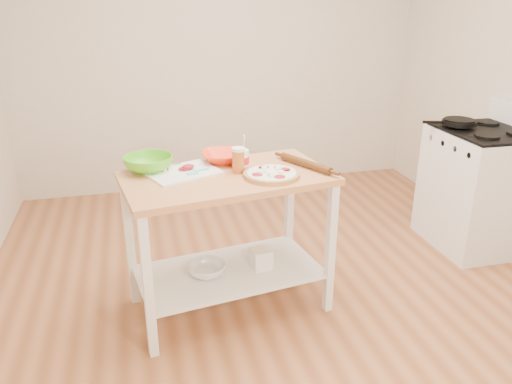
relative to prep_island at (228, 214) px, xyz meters
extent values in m
cube|color=#A6653D|center=(0.37, -0.02, -0.66)|extent=(4.00, 4.50, 0.02)
cube|color=beige|center=(0.37, 2.24, 0.70)|extent=(4.00, 0.02, 2.70)
cube|color=tan|center=(0.00, 0.00, 0.23)|extent=(1.29, 0.83, 0.04)
cube|color=white|center=(0.00, 0.00, -0.40)|extent=(1.20, 0.76, 0.02)
cube|color=white|center=(-0.51, -0.37, -0.22)|extent=(0.06, 0.06, 0.86)
cube|color=white|center=(-0.59, 0.20, -0.22)|extent=(0.06, 0.06, 0.86)
cube|color=white|center=(0.59, -0.20, -0.22)|extent=(0.06, 0.06, 0.86)
cube|color=white|center=(0.51, 0.37, -0.22)|extent=(0.06, 0.06, 0.86)
cube|color=silver|center=(2.05, 0.39, -0.19)|extent=(0.62, 0.73, 0.92)
cube|color=black|center=(2.05, 0.39, 0.28)|extent=(0.58, 0.69, 0.02)
cylinder|color=black|center=(1.90, 0.53, 0.32)|extent=(0.25, 0.25, 0.03)
cube|color=black|center=(1.72, 0.59, 0.32)|extent=(0.16, 0.07, 0.02)
cylinder|color=tan|center=(0.24, -0.09, 0.26)|extent=(0.33, 0.33, 0.02)
cylinder|color=tan|center=(0.24, -0.09, 0.27)|extent=(0.33, 0.33, 0.01)
cylinder|color=white|center=(0.24, -0.09, 0.27)|extent=(0.29, 0.29, 0.01)
cylinder|color=maroon|center=(0.34, -0.07, 0.28)|extent=(0.06, 0.06, 0.01)
cylinder|color=maroon|center=(0.22, 0.00, 0.28)|extent=(0.06, 0.06, 0.01)
cylinder|color=maroon|center=(0.15, -0.11, 0.28)|extent=(0.06, 0.06, 0.01)
cylinder|color=maroon|center=(0.27, -0.18, 0.28)|extent=(0.06, 0.06, 0.01)
sphere|color=white|center=(0.30, -0.05, 0.28)|extent=(0.04, 0.04, 0.04)
sphere|color=white|center=(0.22, -0.02, 0.28)|extent=(0.04, 0.04, 0.04)
sphere|color=white|center=(0.18, -0.09, 0.28)|extent=(0.04, 0.04, 0.04)
sphere|color=white|center=(0.23, -0.16, 0.28)|extent=(0.04, 0.04, 0.04)
sphere|color=white|center=(0.29, -0.12, 0.28)|extent=(0.04, 0.04, 0.04)
sphere|color=white|center=(0.29, -0.05, 0.28)|extent=(0.04, 0.04, 0.04)
sphere|color=white|center=(0.22, -0.03, 0.28)|extent=(0.04, 0.04, 0.04)
plane|color=#13570D|center=(0.34, -0.09, 0.28)|extent=(0.03, 0.03, 0.00)
plane|color=#13570D|center=(0.29, -0.01, 0.28)|extent=(0.04, 0.04, 0.00)
plane|color=#13570D|center=(0.20, -0.01, 0.28)|extent=(0.04, 0.04, 0.00)
plane|color=#13570D|center=(0.19, -0.09, 0.28)|extent=(0.03, 0.03, 0.00)
plane|color=#13570D|center=(0.22, -0.13, 0.28)|extent=(0.04, 0.04, 0.00)
cube|color=white|center=(-0.25, 0.09, 0.26)|extent=(0.48, 0.43, 0.01)
cube|color=#F4EACC|center=(-0.39, 0.11, 0.27)|extent=(0.03, 0.03, 0.02)
cube|color=#F4EACC|center=(-0.35, 0.13, 0.27)|extent=(0.03, 0.03, 0.02)
cube|color=#F4EACC|center=(-0.32, 0.14, 0.27)|extent=(0.03, 0.03, 0.02)
cube|color=#F4EACC|center=(-0.40, 0.14, 0.27)|extent=(0.03, 0.03, 0.02)
cube|color=#F4EACC|center=(-0.37, 0.16, 0.27)|extent=(0.03, 0.03, 0.02)
cube|color=#F4EACC|center=(-0.33, 0.17, 0.27)|extent=(0.03, 0.03, 0.02)
cylinder|color=maroon|center=(-0.24, 0.12, 0.27)|extent=(0.07, 0.07, 0.01)
cylinder|color=maroon|center=(-0.22, 0.12, 0.27)|extent=(0.07, 0.07, 0.01)
cylinder|color=maroon|center=(-0.21, 0.13, 0.28)|extent=(0.07, 0.07, 0.01)
cube|color=#48D3CB|center=(-0.20, 0.03, 0.26)|extent=(0.07, 0.05, 0.01)
cylinder|color=#48D3CB|center=(-0.14, 0.08, 0.27)|extent=(0.10, 0.04, 0.01)
cube|color=silver|center=(-0.34, 0.24, 0.26)|extent=(0.18, 0.04, 0.00)
cube|color=black|center=(-0.47, 0.24, 0.27)|extent=(0.10, 0.03, 0.01)
imported|color=#FD3B1A|center=(0.03, 0.25, 0.28)|extent=(0.30, 0.30, 0.07)
imported|color=#53BE1D|center=(-0.44, 0.19, 0.29)|extent=(0.36, 0.36, 0.09)
cylinder|color=#B45A1F|center=(0.07, 0.03, 0.32)|extent=(0.07, 0.07, 0.13)
cylinder|color=white|center=(0.07, 0.03, 0.39)|extent=(0.08, 0.08, 0.02)
cylinder|color=white|center=(0.10, 0.08, 0.31)|extent=(0.10, 0.10, 0.12)
cylinder|color=red|center=(0.10, 0.08, 0.31)|extent=(0.10, 0.10, 0.04)
cylinder|color=silver|center=(0.12, 0.08, 0.41)|extent=(0.01, 0.06, 0.13)
cylinder|color=#542F13|center=(0.49, 0.02, 0.27)|extent=(0.22, 0.38, 0.05)
imported|color=silver|center=(-0.15, -0.02, -0.35)|extent=(0.32, 0.32, 0.07)
cube|color=white|center=(0.21, 0.00, -0.33)|extent=(0.14, 0.14, 0.12)
camera|label=1|loc=(-0.50, -2.71, 1.23)|focal=35.00mm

